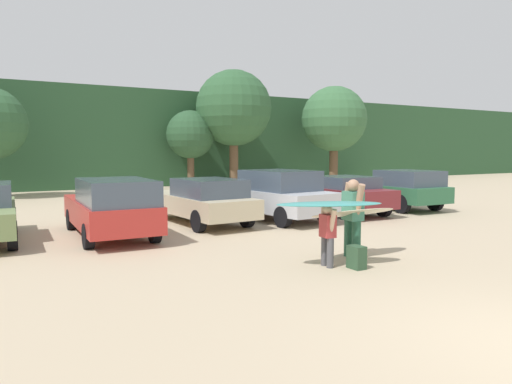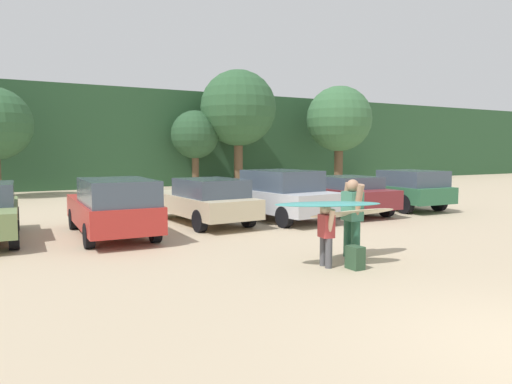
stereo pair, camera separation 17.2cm
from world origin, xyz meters
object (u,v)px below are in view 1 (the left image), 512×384
at_px(parked_car_silver, 276,194).
at_px(surfboard_teal, 330,204).
at_px(person_adult, 353,214).
at_px(parked_car_forest_green, 395,188).
at_px(backpack_dropped, 356,257).
at_px(person_child, 328,232).
at_px(parked_car_red, 111,207).
at_px(parked_car_maroon, 341,194).
at_px(parked_car_champagne, 202,200).
at_px(surfboard_cream, 354,213).

bearing_deg(parked_car_silver, surfboard_teal, 150.84).
xyz_separation_m(parked_car_silver, person_adult, (-1.57, -5.56, 0.11)).
relative_size(parked_car_forest_green, backpack_dropped, 10.69).
distance_m(parked_car_forest_green, person_child, 10.37).
distance_m(parked_car_red, parked_car_maroon, 8.35).
relative_size(parked_car_champagne, parked_car_forest_green, 1.00).
bearing_deg(person_adult, person_child, 27.77).
height_order(parked_car_red, surfboard_teal, parked_car_red).
distance_m(parked_car_red, parked_car_forest_green, 11.28).
bearing_deg(backpack_dropped, person_child, 133.16).
height_order(parked_car_maroon, surfboard_cream, parked_car_maroon).
relative_size(parked_car_champagne, parked_car_maroon, 1.14).
relative_size(parked_car_red, parked_car_silver, 1.01).
xyz_separation_m(parked_car_silver, surfboard_cream, (-1.54, -5.57, 0.12)).
bearing_deg(surfboard_cream, parked_car_forest_green, -141.17).
bearing_deg(person_child, person_adult, -152.23).
xyz_separation_m(surfboard_cream, surfboard_teal, (-1.03, -0.46, 0.29)).
bearing_deg(surfboard_teal, parked_car_maroon, -110.13).
bearing_deg(parked_car_forest_green, surfboard_cream, 131.07).
xyz_separation_m(parked_car_maroon, backpack_dropped, (-4.97, -6.43, -0.51)).
bearing_deg(backpack_dropped, surfboard_cream, 51.72).
bearing_deg(backpack_dropped, parked_car_silver, 71.27).
relative_size(parked_car_forest_green, person_adult, 2.85).
height_order(parked_car_champagne, parked_car_forest_green, parked_car_forest_green).
xyz_separation_m(person_child, surfboard_cream, (1.01, 0.37, 0.27)).
bearing_deg(parked_car_maroon, backpack_dropped, 144.24).
height_order(parked_car_silver, backpack_dropped, parked_car_silver).
bearing_deg(parked_car_champagne, surfboard_teal, 175.97).
relative_size(surfboard_teal, backpack_dropped, 4.86).
bearing_deg(person_child, parked_car_forest_green, -136.59).
distance_m(parked_car_silver, person_child, 6.46).
bearing_deg(backpack_dropped, parked_car_maroon, 52.32).
xyz_separation_m(parked_car_champagne, person_child, (-0.06, -6.37, -0.05)).
bearing_deg(backpack_dropped, person_adult, 53.67).
bearing_deg(parked_car_forest_green, person_child, 129.16).
height_order(parked_car_red, parked_car_maroon, parked_car_red).
xyz_separation_m(parked_car_red, parked_car_silver, (5.51, 0.60, 0.03)).
height_order(parked_car_silver, parked_car_forest_green, parked_car_silver).
bearing_deg(parked_car_forest_green, backpack_dropped, 132.30).
xyz_separation_m(surfboard_teal, backpack_dropped, (0.42, -0.33, -1.04)).
height_order(person_child, backpack_dropped, person_child).
bearing_deg(backpack_dropped, parked_car_champagne, 92.77).
distance_m(parked_car_champagne, person_child, 6.37).
relative_size(person_child, backpack_dropped, 2.74).
height_order(parked_car_maroon, person_child, parked_car_maroon).
relative_size(person_adult, surfboard_teal, 0.77).
height_order(parked_car_silver, surfboard_cream, parked_car_silver).
relative_size(parked_car_silver, person_adult, 2.78).
relative_size(parked_car_silver, parked_car_forest_green, 0.97).
bearing_deg(person_child, backpack_dropped, 139.61).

